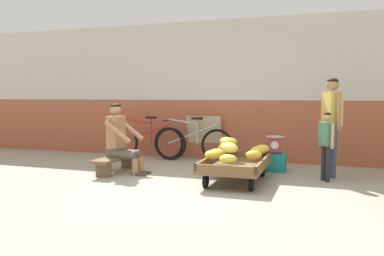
{
  "coord_description": "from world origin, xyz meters",
  "views": [
    {
      "loc": [
        1.82,
        -4.54,
        1.26
      ],
      "look_at": [
        -0.22,
        1.39,
        0.75
      ],
      "focal_mm": 37.03,
      "sensor_mm": 36.0,
      "label": 1
    }
  ],
  "objects_px": {
    "weighing_scale": "(275,144)",
    "low_bench": "(117,161)",
    "bicycle_far_left": "(192,143)",
    "bicycle_near_left": "(146,141)",
    "plastic_crate": "(275,162)",
    "sign_board": "(205,138)",
    "vendor_seated": "(121,139)",
    "customer_adult": "(332,116)",
    "customer_child": "(326,139)",
    "banana_cart": "(236,166)"
  },
  "relations": [
    {
      "from": "low_bench",
      "to": "sign_board",
      "type": "xyz_separation_m",
      "value": [
        0.96,
        1.82,
        0.23
      ]
    },
    {
      "from": "weighing_scale",
      "to": "customer_child",
      "type": "xyz_separation_m",
      "value": [
        0.81,
        -0.53,
        0.18
      ]
    },
    {
      "from": "bicycle_far_left",
      "to": "weighing_scale",
      "type": "bearing_deg",
      "value": -18.48
    },
    {
      "from": "weighing_scale",
      "to": "sign_board",
      "type": "xyz_separation_m",
      "value": [
        -1.49,
        0.87,
        -0.02
      ]
    },
    {
      "from": "banana_cart",
      "to": "weighing_scale",
      "type": "height_order",
      "value": "weighing_scale"
    },
    {
      "from": "vendor_seated",
      "to": "customer_child",
      "type": "height_order",
      "value": "vendor_seated"
    },
    {
      "from": "banana_cart",
      "to": "plastic_crate",
      "type": "xyz_separation_m",
      "value": [
        0.44,
        1.0,
        -0.09
      ]
    },
    {
      "from": "weighing_scale",
      "to": "low_bench",
      "type": "bearing_deg",
      "value": -158.76
    },
    {
      "from": "sign_board",
      "to": "bicycle_far_left",
      "type": "bearing_deg",
      "value": -117.53
    },
    {
      "from": "low_bench",
      "to": "customer_child",
      "type": "distance_m",
      "value": 3.31
    },
    {
      "from": "customer_adult",
      "to": "customer_child",
      "type": "bearing_deg",
      "value": -101.47
    },
    {
      "from": "customer_adult",
      "to": "bicycle_near_left",
      "type": "bearing_deg",
      "value": 168.63
    },
    {
      "from": "bicycle_near_left",
      "to": "bicycle_far_left",
      "type": "relative_size",
      "value": 1.0
    },
    {
      "from": "banana_cart",
      "to": "vendor_seated",
      "type": "bearing_deg",
      "value": 178.78
    },
    {
      "from": "low_bench",
      "to": "bicycle_near_left",
      "type": "bearing_deg",
      "value": 96.06
    },
    {
      "from": "bicycle_near_left",
      "to": "customer_adult",
      "type": "height_order",
      "value": "customer_adult"
    },
    {
      "from": "bicycle_far_left",
      "to": "customer_adult",
      "type": "height_order",
      "value": "customer_adult"
    },
    {
      "from": "low_bench",
      "to": "vendor_seated",
      "type": "relative_size",
      "value": 0.97
    },
    {
      "from": "sign_board",
      "to": "customer_adult",
      "type": "relative_size",
      "value": 0.57
    },
    {
      "from": "bicycle_far_left",
      "to": "customer_child",
      "type": "bearing_deg",
      "value": -23.84
    },
    {
      "from": "weighing_scale",
      "to": "customer_adult",
      "type": "relative_size",
      "value": 0.2
    },
    {
      "from": "low_bench",
      "to": "bicycle_near_left",
      "type": "distance_m",
      "value": 1.47
    },
    {
      "from": "bicycle_near_left",
      "to": "vendor_seated",
      "type": "bearing_deg",
      "value": -80.59
    },
    {
      "from": "weighing_scale",
      "to": "bicycle_far_left",
      "type": "distance_m",
      "value": 1.75
    },
    {
      "from": "bicycle_far_left",
      "to": "plastic_crate",
      "type": "bearing_deg",
      "value": -18.44
    },
    {
      "from": "bicycle_near_left",
      "to": "sign_board",
      "type": "bearing_deg",
      "value": 17.97
    },
    {
      "from": "sign_board",
      "to": "customer_child",
      "type": "distance_m",
      "value": 2.7
    },
    {
      "from": "weighing_scale",
      "to": "customer_child",
      "type": "height_order",
      "value": "customer_child"
    },
    {
      "from": "plastic_crate",
      "to": "sign_board",
      "type": "relative_size",
      "value": 0.41
    },
    {
      "from": "vendor_seated",
      "to": "sign_board",
      "type": "bearing_deg",
      "value": 64.46
    },
    {
      "from": "banana_cart",
      "to": "bicycle_near_left",
      "type": "bearing_deg",
      "value": 145.25
    },
    {
      "from": "bicycle_far_left",
      "to": "sign_board",
      "type": "bearing_deg",
      "value": 62.47
    },
    {
      "from": "customer_adult",
      "to": "bicycle_far_left",
      "type": "bearing_deg",
      "value": 163.54
    },
    {
      "from": "bicycle_near_left",
      "to": "bicycle_far_left",
      "type": "bearing_deg",
      "value": 2.84
    },
    {
      "from": "sign_board",
      "to": "weighing_scale",
      "type": "bearing_deg",
      "value": -30.2
    },
    {
      "from": "banana_cart",
      "to": "bicycle_far_left",
      "type": "height_order",
      "value": "bicycle_far_left"
    },
    {
      "from": "banana_cart",
      "to": "sign_board",
      "type": "height_order",
      "value": "sign_board"
    },
    {
      "from": "sign_board",
      "to": "customer_adult",
      "type": "bearing_deg",
      "value": -24.17
    },
    {
      "from": "vendor_seated",
      "to": "weighing_scale",
      "type": "xyz_separation_m",
      "value": [
        2.36,
        0.96,
        -0.11
      ]
    },
    {
      "from": "low_bench",
      "to": "plastic_crate",
      "type": "xyz_separation_m",
      "value": [
        2.45,
        0.95,
        -0.05
      ]
    },
    {
      "from": "banana_cart",
      "to": "sign_board",
      "type": "bearing_deg",
      "value": 119.46
    },
    {
      "from": "bicycle_near_left",
      "to": "customer_child",
      "type": "height_order",
      "value": "customer_child"
    },
    {
      "from": "bicycle_far_left",
      "to": "customer_adult",
      "type": "xyz_separation_m",
      "value": [
        2.53,
        -0.75,
        0.6
      ]
    },
    {
      "from": "sign_board",
      "to": "customer_child",
      "type": "xyz_separation_m",
      "value": [
        2.3,
        -1.4,
        0.2
      ]
    },
    {
      "from": "plastic_crate",
      "to": "weighing_scale",
      "type": "relative_size",
      "value": 1.2
    },
    {
      "from": "weighing_scale",
      "to": "plastic_crate",
      "type": "bearing_deg",
      "value": 90.0
    },
    {
      "from": "banana_cart",
      "to": "bicycle_near_left",
      "type": "distance_m",
      "value": 2.64
    },
    {
      "from": "vendor_seated",
      "to": "sign_board",
      "type": "distance_m",
      "value": 2.03
    },
    {
      "from": "low_bench",
      "to": "weighing_scale",
      "type": "bearing_deg",
      "value": 21.24
    },
    {
      "from": "banana_cart",
      "to": "bicycle_near_left",
      "type": "xyz_separation_m",
      "value": [
        -2.17,
        1.5,
        0.11
      ]
    }
  ]
}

